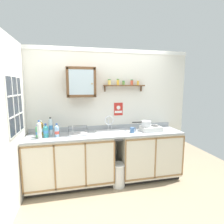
# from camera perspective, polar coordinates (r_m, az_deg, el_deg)

# --- Properties ---
(floor) EXTENTS (5.79, 5.79, 0.00)m
(floor) POSITION_cam_1_polar(r_m,az_deg,el_deg) (3.23, -0.33, -24.64)
(floor) COLOR gray
(floor) RESTS_ON ground
(back_wall) EXTENTS (3.39, 0.07, 2.46)m
(back_wall) POSITION_cam_1_polar(r_m,az_deg,el_deg) (3.38, -2.63, -0.51)
(back_wall) COLOR silver
(back_wall) RESTS_ON ground
(side_wall_left) EXTENTS (0.05, 3.42, 2.46)m
(side_wall_left) POSITION_cam_1_polar(r_m,az_deg,el_deg) (2.56, -31.66, -4.88)
(side_wall_left) COLOR silver
(side_wall_left) RESTS_ON ground
(lower_cabinet_run) EXTENTS (1.47, 0.58, 0.90)m
(lower_cabinet_run) POSITION_cam_1_polar(r_m,az_deg,el_deg) (3.26, -13.37, -15.46)
(lower_cabinet_run) COLOR black
(lower_cabinet_run) RESTS_ON ground
(lower_cabinet_run_right) EXTENTS (1.13, 0.58, 0.90)m
(lower_cabinet_run_right) POSITION_cam_1_polar(r_m,az_deg,el_deg) (3.54, 11.92, -13.44)
(lower_cabinet_run_right) COLOR black
(lower_cabinet_run_right) RESTS_ON ground
(countertop) EXTENTS (2.75, 0.60, 0.03)m
(countertop) POSITION_cam_1_polar(r_m,az_deg,el_deg) (3.15, -1.63, -7.15)
(countertop) COLOR #9EA3A8
(countertop) RESTS_ON lower_cabinet_run
(backsplash) EXTENTS (2.75, 0.02, 0.08)m
(backsplash) POSITION_cam_1_polar(r_m,az_deg,el_deg) (3.40, -2.50, -5.03)
(backsplash) COLOR #9EA3A8
(backsplash) RESTS_ON countertop
(sink) EXTENTS (0.53, 0.42, 0.41)m
(sink) POSITION_cam_1_polar(r_m,az_deg,el_deg) (3.20, -0.44, -6.98)
(sink) COLOR silver
(sink) RESTS_ON countertop
(hot_plate_stove) EXTENTS (0.37, 0.27, 0.09)m
(hot_plate_stove) POSITION_cam_1_polar(r_m,az_deg,el_deg) (3.37, 12.65, -5.30)
(hot_plate_stove) COLOR silver
(hot_plate_stove) RESTS_ON countertop
(saucepan) EXTENTS (0.37, 0.19, 0.10)m
(saucepan) POSITION_cam_1_polar(r_m,az_deg,el_deg) (3.33, 11.10, -3.67)
(saucepan) COLOR silver
(saucepan) RESTS_ON hot_plate_stove
(bottle_opaque_white_0) EXTENTS (0.06, 0.06, 0.30)m
(bottle_opaque_white_0) POSITION_cam_1_polar(r_m,az_deg,el_deg) (3.02, -22.76, -5.53)
(bottle_opaque_white_0) COLOR white
(bottle_opaque_white_0) RESTS_ON countertop
(bottle_water_clear_1) EXTENTS (0.06, 0.06, 0.32)m
(bottle_water_clear_1) POSITION_cam_1_polar(r_m,az_deg,el_deg) (3.12, -19.48, -4.67)
(bottle_water_clear_1) COLOR silver
(bottle_water_clear_1) RESTS_ON countertop
(bottle_juice_amber_2) EXTENTS (0.06, 0.06, 0.25)m
(bottle_juice_amber_2) POSITION_cam_1_polar(r_m,az_deg,el_deg) (3.22, -22.16, -5.10)
(bottle_juice_amber_2) COLOR gold
(bottle_juice_amber_2) RESTS_ON countertop
(bottle_soda_green_3) EXTENTS (0.07, 0.07, 0.21)m
(bottle_soda_green_3) POSITION_cam_1_polar(r_m,az_deg,el_deg) (3.13, -23.22, -5.96)
(bottle_soda_green_3) COLOR #4CB266
(bottle_soda_green_3) RESTS_ON countertop
(bottle_water_blue_4) EXTENTS (0.08, 0.08, 0.23)m
(bottle_water_blue_4) POSITION_cam_1_polar(r_m,az_deg,el_deg) (3.03, -17.66, -5.97)
(bottle_water_blue_4) COLOR #8CB7E0
(bottle_water_blue_4) RESTS_ON countertop
(bottle_detergent_teal_5) EXTENTS (0.08, 0.08, 0.23)m
(bottle_detergent_teal_5) POSITION_cam_1_polar(r_m,az_deg,el_deg) (3.06, -20.89, -5.88)
(bottle_detergent_teal_5) COLOR teal
(bottle_detergent_teal_5) RESTS_ON countertop
(dish_rack) EXTENTS (0.35, 0.26, 0.17)m
(dish_rack) POSITION_cam_1_polar(r_m,az_deg,el_deg) (3.13, -11.31, -6.71)
(dish_rack) COLOR #B2B2B7
(dish_rack) RESTS_ON countertop
(mug) EXTENTS (0.12, 0.08, 0.09)m
(mug) POSITION_cam_1_polar(r_m,az_deg,el_deg) (3.18, 6.70, -5.90)
(mug) COLOR #3F6699
(mug) RESTS_ON countertop
(wall_cabinet) EXTENTS (0.50, 0.28, 0.52)m
(wall_cabinet) POSITION_cam_1_polar(r_m,az_deg,el_deg) (3.14, -10.10, 9.57)
(wall_cabinet) COLOR brown
(spice_shelf) EXTENTS (0.79, 0.14, 0.23)m
(spice_shelf) POSITION_cam_1_polar(r_m,az_deg,el_deg) (3.33, 3.88, 8.93)
(spice_shelf) COLOR brown
(warning_sign) EXTENTS (0.17, 0.01, 0.25)m
(warning_sign) POSITION_cam_1_polar(r_m,az_deg,el_deg) (3.40, 2.11, 0.93)
(warning_sign) COLOR #B2261E
(window) EXTENTS (0.03, 0.63, 0.84)m
(window) POSITION_cam_1_polar(r_m,az_deg,el_deg) (2.83, -29.26, 1.92)
(window) COLOR #262D38
(trash_bin) EXTENTS (0.25, 0.25, 0.42)m
(trash_bin) POSITION_cam_1_polar(r_m,az_deg,el_deg) (3.27, 2.17, -19.80)
(trash_bin) COLOR silver
(trash_bin) RESTS_ON ground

